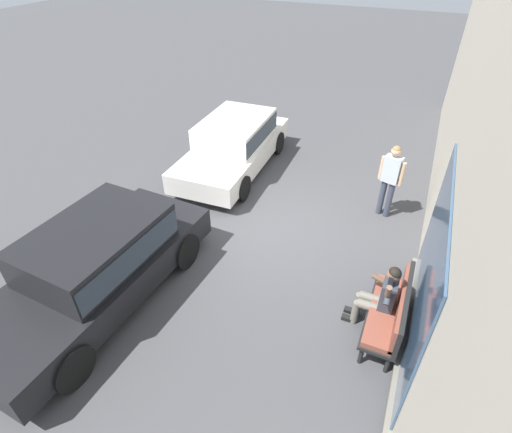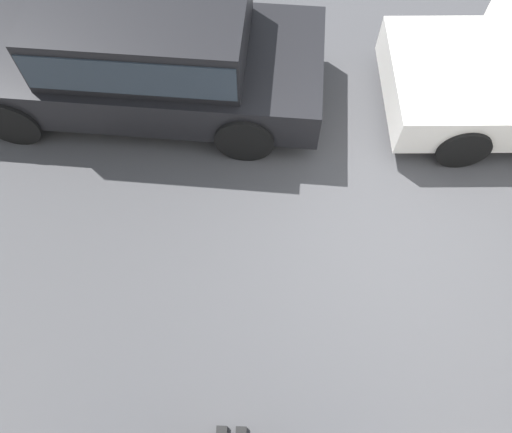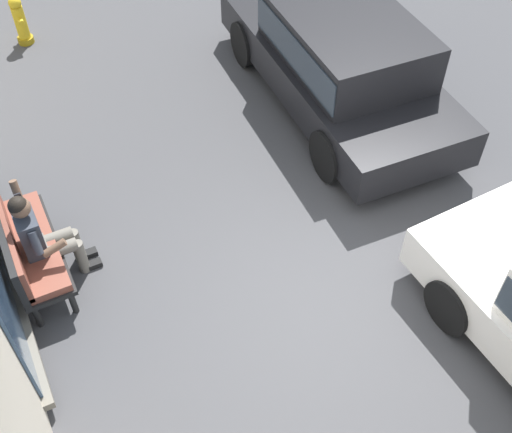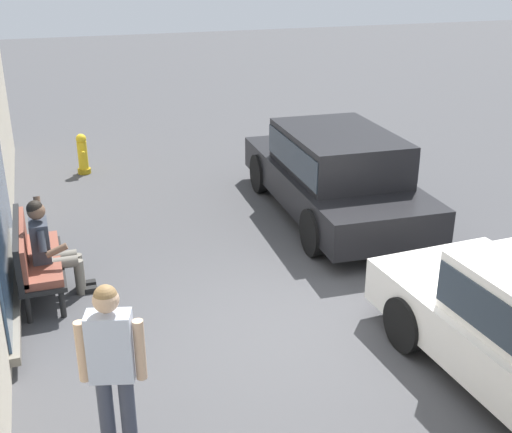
% 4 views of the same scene
% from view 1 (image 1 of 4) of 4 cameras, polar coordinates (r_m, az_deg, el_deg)
% --- Properties ---
extents(ground_plane, '(60.00, 60.00, 0.00)m').
position_cam_1_polar(ground_plane, '(8.89, 1.54, -1.20)').
color(ground_plane, '#424244').
extents(building_facade, '(18.00, 0.51, 5.80)m').
position_cam_1_polar(building_facade, '(7.06, 28.88, 10.85)').
color(building_facade, '#BCB29E').
rests_on(building_facade, ground_plane).
extents(bench, '(1.58, 0.55, 0.97)m').
position_cam_1_polar(bench, '(6.74, 18.91, -12.60)').
color(bench, black).
rests_on(bench, ground_plane).
extents(person_on_phone, '(0.73, 0.74, 1.31)m').
position_cam_1_polar(person_on_phone, '(6.71, 17.40, -10.74)').
color(person_on_phone, '#6B665B').
rests_on(person_on_phone, ground_plane).
extents(parked_car_near, '(4.30, 1.94, 1.37)m').
position_cam_1_polar(parked_car_near, '(10.77, -3.11, 10.57)').
color(parked_car_near, white).
rests_on(parked_car_near, ground_plane).
extents(parked_car_mid, '(4.58, 2.07, 1.47)m').
position_cam_1_polar(parked_car_mid, '(7.30, -21.84, -5.98)').
color(parked_car_mid, black).
rests_on(parked_car_mid, ground_plane).
extents(pedestrian_standing, '(0.29, 0.53, 1.73)m').
position_cam_1_polar(pedestrian_standing, '(9.13, 18.68, 5.54)').
color(pedestrian_standing, '#383D4C').
rests_on(pedestrian_standing, ground_plane).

